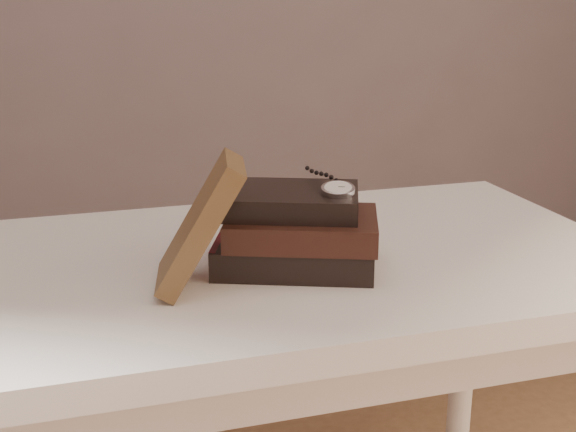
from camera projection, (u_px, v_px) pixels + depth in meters
name	position (u px, v px, depth m)	size (l,w,h in m)	color
table	(294.00, 310.00, 1.14)	(1.00, 0.60, 0.75)	white
book_stack	(296.00, 232.00, 1.05)	(0.26, 0.22, 0.11)	black
journal	(200.00, 224.00, 0.97)	(0.03, 0.12, 0.19)	#48301B
pocket_watch	(337.00, 188.00, 1.02)	(0.06, 0.15, 0.02)	silver
eyeglasses	(247.00, 208.00, 1.12)	(0.12, 0.13, 0.04)	silver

